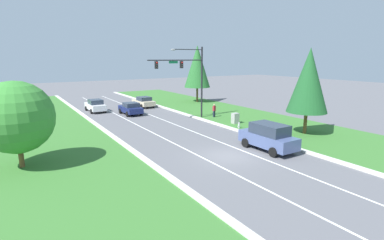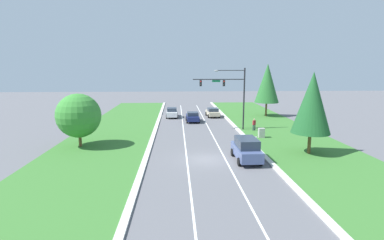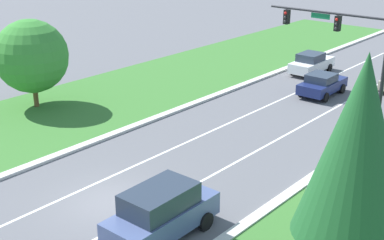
% 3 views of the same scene
% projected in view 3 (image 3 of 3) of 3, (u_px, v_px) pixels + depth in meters
% --- Properties ---
extents(ground_plane, '(160.00, 160.00, 0.00)m').
position_uv_depth(ground_plane, '(110.00, 202.00, 23.34)').
color(ground_plane, '#5B5B60').
extents(curb_strip_left, '(0.50, 90.00, 0.15)m').
position_uv_depth(curb_strip_left, '(35.00, 164.00, 26.76)').
color(curb_strip_left, beige).
rests_on(curb_strip_left, ground_plane).
extents(lane_stripe_inner_left, '(0.14, 81.00, 0.01)m').
position_uv_depth(lane_stripe_inner_left, '(84.00, 189.00, 24.44)').
color(lane_stripe_inner_left, white).
rests_on(lane_stripe_inner_left, ground_plane).
extents(lane_stripe_inner_right, '(0.14, 81.00, 0.01)m').
position_uv_depth(lane_stripe_inner_right, '(138.00, 216.00, 22.25)').
color(lane_stripe_inner_right, white).
rests_on(lane_stripe_inner_right, ground_plane).
extents(traffic_signal_mast, '(7.01, 0.41, 8.41)m').
position_uv_depth(traffic_signal_mast, '(351.00, 42.00, 27.97)').
color(traffic_signal_mast, black).
rests_on(traffic_signal_mast, ground_plane).
extents(slate_blue_suv, '(2.20, 4.80, 2.14)m').
position_uv_depth(slate_blue_suv, '(161.00, 212.00, 20.39)').
color(slate_blue_suv, '#475684').
rests_on(slate_blue_suv, ground_plane).
extents(navy_sedan, '(2.12, 4.15, 1.56)m').
position_uv_depth(navy_sedan, '(322.00, 84.00, 37.14)').
color(navy_sedan, navy).
rests_on(navy_sedan, ground_plane).
extents(white_sedan, '(2.03, 4.51, 1.67)m').
position_uv_depth(white_sedan, '(311.00, 63.00, 42.35)').
color(white_sedan, white).
rests_on(white_sedan, ground_plane).
extents(utility_cabinet, '(0.70, 0.60, 1.23)m').
position_uv_depth(utility_cabinet, '(354.00, 176.00, 24.34)').
color(utility_cabinet, '#9E9E99').
rests_on(utility_cabinet, ground_plane).
extents(fire_hydrant, '(0.34, 0.20, 0.70)m').
position_uv_depth(fire_hydrant, '(309.00, 189.00, 23.72)').
color(fire_hydrant, '#B7B7BC').
rests_on(fire_hydrant, ground_plane).
extents(conifer_near_right_tree, '(3.71, 3.71, 8.08)m').
position_uv_depth(conifer_near_right_tree, '(358.00, 148.00, 16.15)').
color(conifer_near_right_tree, brown).
rests_on(conifer_near_right_tree, ground_plane).
extents(oak_near_left_tree, '(4.68, 4.68, 5.77)m').
position_uv_depth(oak_near_left_tree, '(31.00, 56.00, 33.78)').
color(oak_near_left_tree, brown).
rests_on(oak_near_left_tree, ground_plane).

